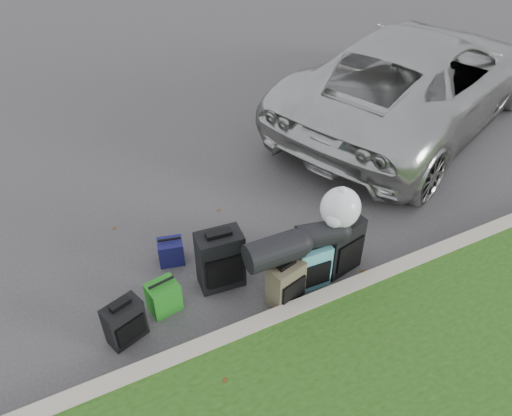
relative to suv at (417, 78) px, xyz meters
name	(u,v)px	position (x,y,z in m)	size (l,w,h in m)	color
ground	(271,250)	(-3.61, -1.79, -0.78)	(120.00, 120.00, 0.00)	#383535
curb	(315,303)	(-3.61, -2.79, -0.70)	(120.00, 0.18, 0.15)	#9E937F
suv	(417,78)	(0.00, 0.00, 0.00)	(2.58, 5.59, 1.55)	#B7B7B2
suitcase_small_black	(125,322)	(-5.50, -2.27, -0.54)	(0.38, 0.21, 0.48)	black
suitcase_large_black_left	(220,260)	(-4.35, -2.00, -0.42)	(0.49, 0.29, 0.71)	black
suitcase_olive	(285,283)	(-3.84, -2.54, -0.52)	(0.38, 0.24, 0.52)	#423B29
suitcase_teal	(312,265)	(-3.46, -2.45, -0.50)	(0.38, 0.23, 0.54)	teal
suitcase_large_black_right	(341,245)	(-3.04, -2.38, -0.43)	(0.46, 0.28, 0.69)	black
tote_green	(164,297)	(-5.04, -2.07, -0.60)	(0.31, 0.25, 0.35)	#1E7419
tote_navy	(171,252)	(-4.74, -1.43, -0.62)	(0.29, 0.23, 0.31)	#16164D
duffel_left	(274,251)	(-3.93, -2.44, -0.10)	(0.32, 0.32, 0.59)	black
duffel_right	(319,234)	(-3.39, -2.43, -0.10)	(0.27, 0.27, 0.48)	black
trash_bag	(341,208)	(-3.12, -2.38, 0.13)	(0.44, 0.44, 0.44)	white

